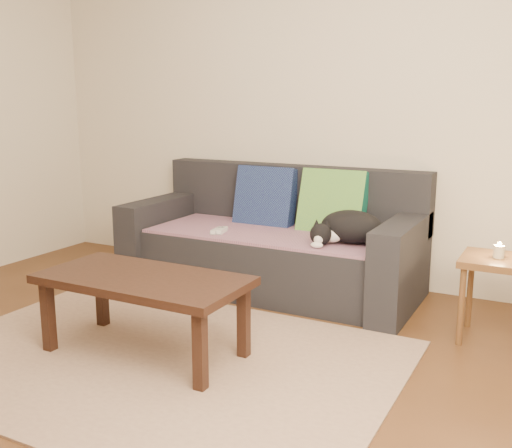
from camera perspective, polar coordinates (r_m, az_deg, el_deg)
name	(u,v)px	position (r m, az deg, el deg)	size (l,w,h in m)	color
ground	(138,371)	(3.21, -11.15, -13.56)	(4.50, 4.50, 0.00)	brown
back_wall	(299,107)	(4.62, 4.15, 11.03)	(4.50, 0.04, 2.60)	beige
sofa	(274,246)	(4.36, 1.69, -2.15)	(2.10, 0.94, 0.87)	#232328
throw_blanket	(268,233)	(4.25, 1.16, -0.83)	(1.66, 0.74, 0.02)	#492D55
cushion_navy	(265,198)	(4.51, 0.89, 2.49)	(0.46, 0.12, 0.46)	#101144
cushion_green	(332,204)	(4.30, 7.30, 1.93)	(0.48, 0.12, 0.48)	#0E5B4C
cat	(349,228)	(3.93, 8.84, -0.35)	(0.50, 0.45, 0.22)	black
wii_remote_a	(222,230)	(4.22, -3.24, -0.61)	(0.15, 0.04, 0.03)	white
wii_remote_b	(217,230)	(4.22, -3.73, -0.62)	(0.15, 0.04, 0.03)	white
side_table	(497,272)	(3.64, 21.98, -4.31)	(0.39, 0.39, 0.49)	brown
candle	(499,251)	(3.61, 22.13, -2.42)	(0.06, 0.06, 0.09)	beige
rug	(156,359)	(3.31, -9.49, -12.54)	(2.50, 1.80, 0.01)	tan
coffee_table	(143,286)	(3.25, -10.67, -5.82)	(1.11, 0.56, 0.45)	black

